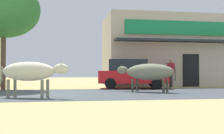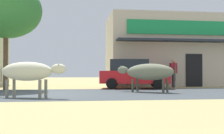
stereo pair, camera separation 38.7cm
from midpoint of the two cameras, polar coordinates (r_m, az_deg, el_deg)
The scene contains 8 objects.
ground at distance 11.85m, azimuth -13.64°, elevation -5.50°, with size 80.00×80.00×0.00m, color tan.
asphalt_road at distance 11.85m, azimuth -13.64°, elevation -5.49°, with size 72.00×6.19×0.00m, color #3E4549.
storefront_right_club at distance 20.08m, azimuth 12.22°, elevation 3.21°, with size 8.61×5.37×4.84m.
roadside_tree at distance 15.58m, azimuth -20.62°, elevation 11.08°, with size 3.72×3.72×5.69m.
parked_hatchback_car at distance 15.50m, azimuth 5.15°, elevation -1.39°, with size 4.09×2.39×1.64m.
cow_near_brown at distance 10.20m, azimuth -16.04°, elevation -0.97°, with size 2.53×1.36×1.29m.
cow_far_dark at distance 12.64m, azimuth 8.52°, elevation -1.06°, with size 2.55×2.13×1.31m.
pedestrian_by_shop at distance 16.92m, azimuth 13.36°, elevation -0.78°, with size 0.41×0.61×1.71m.
Camera 2 is at (1.47, -11.77, 0.90)m, focal length 43.72 mm.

